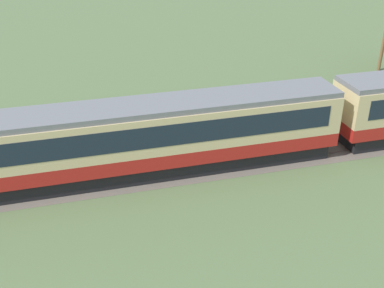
{
  "coord_description": "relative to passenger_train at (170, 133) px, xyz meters",
  "views": [
    {
      "loc": [
        -26.86,
        -22.43,
        13.89
      ],
      "look_at": [
        -20.88,
        -0.55,
        1.9
      ],
      "focal_mm": 45.0,
      "sensor_mm": 36.0,
      "label": 1
    }
  ],
  "objects": [
    {
      "name": "railway_track",
      "position": [
        4.12,
        -0.0,
        -2.28
      ],
      "size": [
        151.22,
        3.6,
        0.04
      ],
      "color": "#665B51",
      "rests_on": "ground_plane"
    },
    {
      "name": "passenger_train",
      "position": [
        0.0,
        0.0,
        0.0
      ],
      "size": [
        101.76,
        2.89,
        4.13
      ],
      "color": "#AD1E19",
      "rests_on": "ground_plane"
    }
  ]
}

